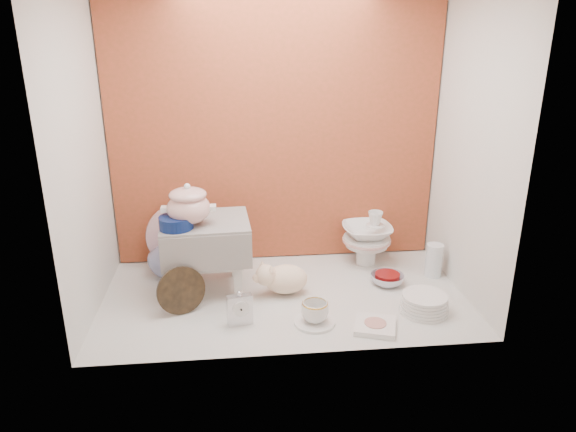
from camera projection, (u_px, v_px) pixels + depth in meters
name	position (u px, v px, depth m)	size (l,w,h in m)	color
ground	(284.00, 296.00, 2.67)	(1.80, 1.80, 0.00)	silver
niche_shell	(280.00, 104.00, 2.52)	(1.86, 1.03, 1.53)	#B1462C
step_stool	(207.00, 255.00, 2.69)	(0.43, 0.37, 0.37)	silver
soup_tureen	(188.00, 204.00, 2.53)	(0.25, 0.25, 0.21)	white
cobalt_bowl	(176.00, 223.00, 2.51)	(0.16, 0.16, 0.06)	#0A1A4F
floral_platter	(178.00, 235.00, 2.97)	(0.35, 0.04, 0.35)	white
blue_white_vase	(169.00, 254.00, 2.86)	(0.23, 0.23, 0.24)	silver
lacquer_tray	(181.00, 291.00, 2.48)	(0.23, 0.05, 0.23)	black
mantel_clock	(240.00, 308.00, 2.39)	(0.11, 0.04, 0.17)	silver
plush_pig	(286.00, 279.00, 2.67)	(0.28, 0.19, 0.16)	beige
teacup_saucer	(315.00, 322.00, 2.42)	(0.19, 0.19, 0.01)	white
gold_rim_teacup	(315.00, 311.00, 2.40)	(0.12, 0.12, 0.10)	white
lattice_dish	(375.00, 326.00, 2.38)	(0.18, 0.18, 0.03)	white
dinner_plate_stack	(424.00, 303.00, 2.51)	(0.23, 0.23, 0.09)	white
crystal_bowl	(387.00, 279.00, 2.78)	(0.18, 0.18, 0.06)	silver
clear_glass_vase	(434.00, 260.00, 2.86)	(0.09, 0.09, 0.18)	silver
porcelain_tower	(367.00, 238.00, 2.98)	(0.27, 0.27, 0.31)	white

